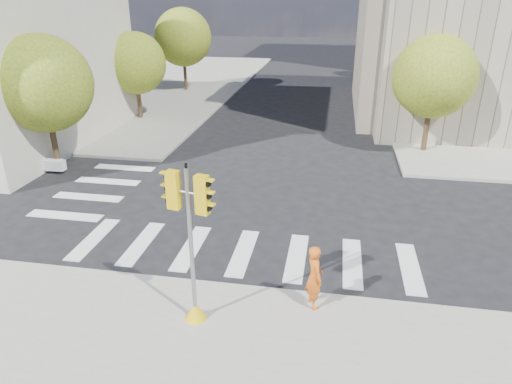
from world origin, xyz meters
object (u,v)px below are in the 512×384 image
(lamp_near, at_px, (432,57))
(traffic_signal, at_px, (192,259))
(photographer, at_px, (314,277))
(lamp_far, at_px, (404,36))
(planter_wall, at_px, (8,162))

(lamp_near, bearing_deg, traffic_signal, -113.62)
(lamp_near, xyz_separation_m, photographer, (-5.62, -18.60, -3.51))
(lamp_far, bearing_deg, planter_wall, -130.82)
(planter_wall, bearing_deg, lamp_far, 49.00)
(lamp_near, height_order, photographer, lamp_near)
(lamp_far, xyz_separation_m, planter_wall, (-21.00, -24.31, -4.18))
(traffic_signal, bearing_deg, planter_wall, 155.39)
(photographer, distance_m, planter_wall, 17.48)
(photographer, bearing_deg, planter_wall, 36.67)
(traffic_signal, relative_size, photographer, 2.36)
(lamp_far, bearing_deg, photographer, -99.79)
(lamp_far, height_order, photographer, lamp_far)
(lamp_far, distance_m, planter_wall, 32.39)
(lamp_near, bearing_deg, lamp_far, 90.00)
(lamp_near, relative_size, planter_wall, 1.35)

